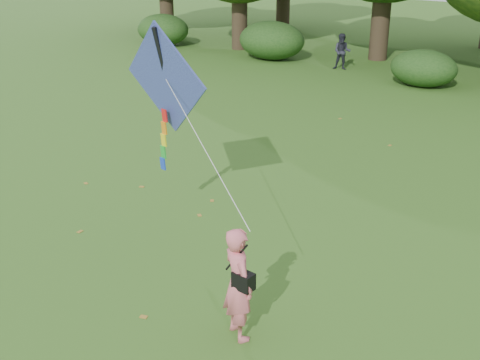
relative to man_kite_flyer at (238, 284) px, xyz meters
The scene contains 6 objects.
ground 1.13m from the man_kite_flyer, behind, with size 100.00×100.00×0.00m, color #265114.
man_kite_flyer is the anchor object (origin of this frame).
bystander_left 19.82m from the man_kite_flyer, 116.46° to the left, with size 0.77×0.60×1.58m, color #272734.
crossbody_bag 0.17m from the man_kite_flyer, 14.61° to the right, with size 0.43×0.20×0.71m.
flying_kite 4.60m from the man_kite_flyer, 149.58° to the left, with size 4.93×2.50×3.03m.
fallen_leaves 4.85m from the man_kite_flyer, 121.95° to the left, with size 11.47×11.66×0.01m.
Camera 1 is at (5.49, -5.63, 5.53)m, focal length 45.00 mm.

